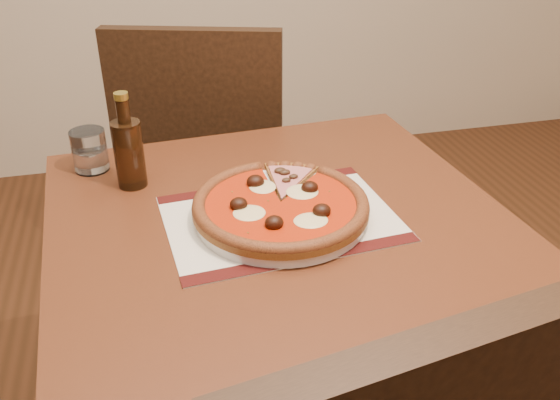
# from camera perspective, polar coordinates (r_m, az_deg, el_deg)

# --- Properties ---
(table) EXTENTS (0.85, 0.85, 0.75)m
(table) POSITION_cam_1_polar(r_m,az_deg,el_deg) (1.10, 0.25, -6.46)
(table) COLOR #5F2C16
(table) RESTS_ON ground
(chair_far) EXTENTS (0.56, 0.56, 0.95)m
(chair_far) POSITION_cam_1_polar(r_m,az_deg,el_deg) (1.74, -7.02, 3.84)
(chair_far) COLOR black
(chair_far) RESTS_ON ground
(placemat) EXTENTS (0.42, 0.31, 0.00)m
(placemat) POSITION_cam_1_polar(r_m,az_deg,el_deg) (1.04, 0.06, -1.77)
(placemat) COLOR beige
(placemat) RESTS_ON table
(plate) EXTENTS (0.30, 0.30, 0.02)m
(plate) POSITION_cam_1_polar(r_m,az_deg,el_deg) (1.04, 0.06, -1.30)
(plate) COLOR white
(plate) RESTS_ON placemat
(pizza) EXTENTS (0.31, 0.31, 0.04)m
(pizza) POSITION_cam_1_polar(r_m,az_deg,el_deg) (1.03, 0.06, -0.37)
(pizza) COLOR brown
(pizza) RESTS_ON plate
(ham_slice) EXTENTS (0.10, 0.15, 0.02)m
(ham_slice) POSITION_cam_1_polar(r_m,az_deg,el_deg) (1.11, 1.69, 2.01)
(ham_slice) COLOR brown
(ham_slice) RESTS_ON plate
(water_glass) EXTENTS (0.08, 0.08, 0.08)m
(water_glass) POSITION_cam_1_polar(r_m,az_deg,el_deg) (1.25, -17.86, 4.56)
(water_glass) COLOR white
(water_glass) RESTS_ON table
(bottle) EXTENTS (0.06, 0.06, 0.19)m
(bottle) POSITION_cam_1_polar(r_m,az_deg,el_deg) (1.16, -14.37, 4.63)
(bottle) COLOR #361E0D
(bottle) RESTS_ON table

